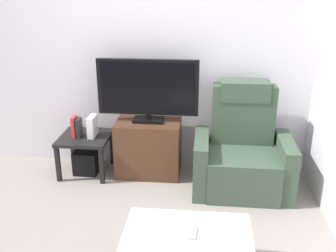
# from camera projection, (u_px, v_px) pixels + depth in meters

# --- Properties ---
(ground_plane) EXTENTS (6.40, 6.40, 0.00)m
(ground_plane) POSITION_uv_depth(u_px,v_px,m) (123.00, 214.00, 3.63)
(ground_plane) COLOR gray
(wall_back) EXTENTS (6.40, 0.06, 2.60)m
(wall_back) POSITION_uv_depth(u_px,v_px,m) (140.00, 53.00, 4.22)
(wall_back) COLOR silver
(wall_back) RESTS_ON ground
(tv_stand) EXTENTS (0.69, 0.45, 0.61)m
(tv_stand) POSITION_uv_depth(u_px,v_px,m) (149.00, 148.00, 4.29)
(tv_stand) COLOR #4C2D1E
(tv_stand) RESTS_ON ground
(television) EXTENTS (1.07, 0.20, 0.67)m
(television) POSITION_uv_depth(u_px,v_px,m) (148.00, 89.00, 4.08)
(television) COLOR black
(television) RESTS_ON tv_stand
(recliner_armchair) EXTENTS (0.98, 0.78, 1.08)m
(recliner_armchair) POSITION_uv_depth(u_px,v_px,m) (242.00, 153.00, 3.99)
(recliner_armchair) COLOR #384C38
(recliner_armchair) RESTS_ON ground
(side_table) EXTENTS (0.54, 0.54, 0.44)m
(side_table) POSITION_uv_depth(u_px,v_px,m) (85.00, 142.00, 4.29)
(side_table) COLOR black
(side_table) RESTS_ON ground
(subwoofer_box) EXTENTS (0.26, 0.26, 0.26)m
(subwoofer_box) POSITION_uv_depth(u_px,v_px,m) (87.00, 161.00, 4.38)
(subwoofer_box) COLOR black
(subwoofer_box) RESTS_ON ground
(book_leftmost) EXTENTS (0.04, 0.13, 0.23)m
(book_leftmost) POSITION_uv_depth(u_px,v_px,m) (74.00, 127.00, 4.22)
(book_leftmost) COLOR red
(book_leftmost) RESTS_ON side_table
(book_middle) EXTENTS (0.04, 0.13, 0.21)m
(book_middle) POSITION_uv_depth(u_px,v_px,m) (79.00, 128.00, 4.22)
(book_middle) COLOR #262626
(book_middle) RESTS_ON side_table
(game_console) EXTENTS (0.07, 0.20, 0.23)m
(game_console) POSITION_uv_depth(u_px,v_px,m) (92.00, 126.00, 4.23)
(game_console) COLOR white
(game_console) RESTS_ON side_table
(coffee_table) EXTENTS (0.90, 0.60, 0.39)m
(coffee_table) POSITION_uv_depth(u_px,v_px,m) (187.00, 237.00, 2.71)
(coffee_table) COLOR #B2C6C1
(coffee_table) RESTS_ON ground
(cell_phone) EXTENTS (0.08, 0.15, 0.01)m
(cell_phone) POSITION_uv_depth(u_px,v_px,m) (192.00, 232.00, 2.71)
(cell_phone) COLOR #B7B7BC
(cell_phone) RESTS_ON coffee_table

